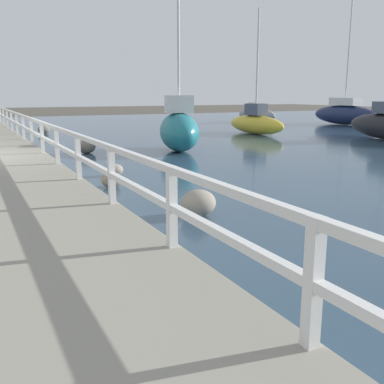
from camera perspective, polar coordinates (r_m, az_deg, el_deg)
The scene contains 10 objects.
railing at distance 13.90m, azimuth -18.54°, elevation 7.29°, with size 0.10×32.50×0.93m.
boulder_upstream at distance 10.21m, azimuth -10.18°, elevation 1.54°, with size 0.47×0.42×0.35m.
boulder_far_strip at distance 24.93m, azimuth -18.30°, elevation 7.54°, with size 0.60×0.54×0.45m.
boulder_mid_strip at distance 7.69m, azimuth 0.82°, elevation -1.40°, with size 0.62×0.55×0.46m.
boulder_near_dock at distance 11.63m, azimuth -9.77°, elevation 2.78°, with size 0.42×0.38×0.32m.
boulder_water_edge at distance 16.31m, azimuth -13.25°, elevation 5.64°, with size 0.64×0.58×0.48m.
sailboat_teal at distance 16.45m, azimuth -1.66°, elevation 7.97°, with size 2.19×3.49×7.05m.
sailboat_navy at distance 32.55m, azimuth 18.78°, elevation 9.44°, with size 1.45×5.39×8.14m.
sailboat_yellow at distance 23.82m, azimuth 8.09°, elevation 8.73°, with size 1.06×4.47×6.21m.
sailboat_gray at distance 33.45m, azimuth 8.16°, elevation 9.75°, with size 1.16×4.68×5.35m.
Camera 1 is at (0.11, -13.71, 2.06)m, focal length 42.00 mm.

